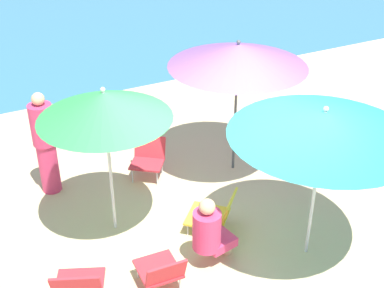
{
  "coord_description": "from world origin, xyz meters",
  "views": [
    {
      "loc": [
        -2.94,
        -4.57,
        4.49
      ],
      "look_at": [
        0.05,
        1.27,
        0.7
      ],
      "focal_mm": 48.74,
      "sensor_mm": 36.0,
      "label": 1
    }
  ],
  "objects_px": {
    "umbrella_green": "(104,105)",
    "umbrella_purple": "(238,55)",
    "umbrella_teal": "(324,123)",
    "person_b": "(210,231)",
    "person_a": "(45,144)",
    "beach_chair_b": "(161,271)",
    "beach_chair_c": "(148,156)",
    "beach_chair_d": "(216,213)",
    "beach_chair_a": "(78,284)"
  },
  "relations": [
    {
      "from": "beach_chair_a",
      "to": "beach_chair_d",
      "type": "xyz_separation_m",
      "value": [
        1.98,
        0.46,
        -0.05
      ]
    },
    {
      "from": "umbrella_green",
      "to": "beach_chair_d",
      "type": "relative_size",
      "value": 2.59
    },
    {
      "from": "beach_chair_c",
      "to": "person_b",
      "type": "bearing_deg",
      "value": 33.89
    },
    {
      "from": "beach_chair_d",
      "to": "person_b",
      "type": "xyz_separation_m",
      "value": [
        -0.37,
        -0.51,
        0.22
      ]
    },
    {
      "from": "umbrella_purple",
      "to": "beach_chair_b",
      "type": "relative_size",
      "value": 3.5
    },
    {
      "from": "umbrella_purple",
      "to": "beach_chair_a",
      "type": "xyz_separation_m",
      "value": [
        -2.99,
        -1.69,
        -1.57
      ]
    },
    {
      "from": "beach_chair_a",
      "to": "beach_chair_d",
      "type": "relative_size",
      "value": 0.86
    },
    {
      "from": "beach_chair_c",
      "to": "person_a",
      "type": "height_order",
      "value": "person_a"
    },
    {
      "from": "umbrella_green",
      "to": "beach_chair_b",
      "type": "distance_m",
      "value": 2.02
    },
    {
      "from": "beach_chair_a",
      "to": "person_b",
      "type": "xyz_separation_m",
      "value": [
        1.61,
        -0.05,
        0.17
      ]
    },
    {
      "from": "umbrella_teal",
      "to": "person_a",
      "type": "distance_m",
      "value": 3.94
    },
    {
      "from": "beach_chair_a",
      "to": "umbrella_green",
      "type": "bearing_deg",
      "value": -12.34
    },
    {
      "from": "umbrella_teal",
      "to": "person_b",
      "type": "xyz_separation_m",
      "value": [
        -1.19,
        0.38,
        -1.34
      ]
    },
    {
      "from": "umbrella_purple",
      "to": "beach_chair_d",
      "type": "relative_size",
      "value": 2.66
    },
    {
      "from": "beach_chair_a",
      "to": "person_b",
      "type": "distance_m",
      "value": 1.62
    },
    {
      "from": "umbrella_teal",
      "to": "person_a",
      "type": "relative_size",
      "value": 1.35
    },
    {
      "from": "umbrella_green",
      "to": "beach_chair_d",
      "type": "xyz_separation_m",
      "value": [
        1.17,
        -0.66,
        -1.55
      ]
    },
    {
      "from": "beach_chair_d",
      "to": "person_a",
      "type": "bearing_deg",
      "value": -4.21
    },
    {
      "from": "beach_chair_c",
      "to": "person_a",
      "type": "distance_m",
      "value": 1.55
    },
    {
      "from": "beach_chair_b",
      "to": "beach_chair_d",
      "type": "distance_m",
      "value": 1.27
    },
    {
      "from": "umbrella_green",
      "to": "umbrella_purple",
      "type": "height_order",
      "value": "umbrella_purple"
    },
    {
      "from": "umbrella_green",
      "to": "beach_chair_c",
      "type": "distance_m",
      "value": 2.01
    },
    {
      "from": "beach_chair_b",
      "to": "person_a",
      "type": "bearing_deg",
      "value": 16.58
    },
    {
      "from": "umbrella_green",
      "to": "person_b",
      "type": "distance_m",
      "value": 1.94
    },
    {
      "from": "beach_chair_b",
      "to": "beach_chair_c",
      "type": "xyz_separation_m",
      "value": [
        0.82,
        2.32,
        0.03
      ]
    },
    {
      "from": "umbrella_purple",
      "to": "beach_chair_b",
      "type": "xyz_separation_m",
      "value": [
        -2.09,
        -1.89,
        -1.59
      ]
    },
    {
      "from": "person_b",
      "to": "beach_chair_a",
      "type": "bearing_deg",
      "value": 168.12
    },
    {
      "from": "umbrella_green",
      "to": "umbrella_teal",
      "type": "height_order",
      "value": "umbrella_green"
    },
    {
      "from": "umbrella_green",
      "to": "beach_chair_b",
      "type": "height_order",
      "value": "umbrella_green"
    },
    {
      "from": "beach_chair_d",
      "to": "beach_chair_a",
      "type": "bearing_deg",
      "value": 57.36
    },
    {
      "from": "beach_chair_b",
      "to": "beach_chair_c",
      "type": "bearing_deg",
      "value": -16.54
    },
    {
      "from": "beach_chair_b",
      "to": "person_b",
      "type": "distance_m",
      "value": 0.76
    },
    {
      "from": "umbrella_green",
      "to": "umbrella_teal",
      "type": "relative_size",
      "value": 0.96
    },
    {
      "from": "person_a",
      "to": "beach_chair_c",
      "type": "bearing_deg",
      "value": -150.62
    },
    {
      "from": "beach_chair_b",
      "to": "umbrella_green",
      "type": "bearing_deg",
      "value": 6.82
    },
    {
      "from": "umbrella_green",
      "to": "person_a",
      "type": "bearing_deg",
      "value": 113.01
    },
    {
      "from": "umbrella_teal",
      "to": "umbrella_purple",
      "type": "xyz_separation_m",
      "value": [
        0.19,
        2.12,
        0.05
      ]
    },
    {
      "from": "umbrella_teal",
      "to": "beach_chair_a",
      "type": "height_order",
      "value": "umbrella_teal"
    },
    {
      "from": "beach_chair_a",
      "to": "beach_chair_c",
      "type": "height_order",
      "value": "beach_chair_c"
    },
    {
      "from": "umbrella_teal",
      "to": "person_b",
      "type": "relative_size",
      "value": 2.21
    },
    {
      "from": "umbrella_green",
      "to": "beach_chair_a",
      "type": "height_order",
      "value": "umbrella_green"
    },
    {
      "from": "umbrella_green",
      "to": "person_b",
      "type": "bearing_deg",
      "value": -55.68
    },
    {
      "from": "umbrella_green",
      "to": "beach_chair_b",
      "type": "xyz_separation_m",
      "value": [
        0.09,
        -1.33,
        -1.52
      ]
    },
    {
      "from": "beach_chair_d",
      "to": "umbrella_green",
      "type": "bearing_deg",
      "value": 14.8
    },
    {
      "from": "beach_chair_d",
      "to": "person_a",
      "type": "height_order",
      "value": "person_a"
    },
    {
      "from": "beach_chair_a",
      "to": "person_b",
      "type": "height_order",
      "value": "person_b"
    },
    {
      "from": "umbrella_teal",
      "to": "beach_chair_b",
      "type": "relative_size",
      "value": 3.55
    },
    {
      "from": "person_b",
      "to": "beach_chair_c",
      "type": "bearing_deg",
      "value": 76.92
    },
    {
      "from": "umbrella_teal",
      "to": "beach_chair_b",
      "type": "height_order",
      "value": "umbrella_teal"
    },
    {
      "from": "umbrella_teal",
      "to": "beach_chair_d",
      "type": "height_order",
      "value": "umbrella_teal"
    }
  ]
}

